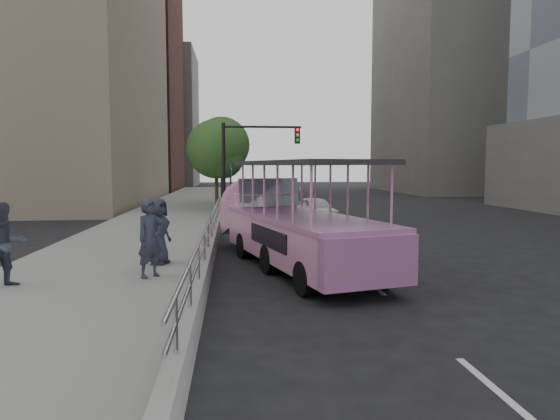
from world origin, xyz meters
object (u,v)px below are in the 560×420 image
Objects in this scene: street_tree_near at (218,151)px; car at (316,209)px; pedestrian_mid at (5,245)px; parking_sign at (231,189)px; pedestrian_near at (150,239)px; duck_boat at (289,226)px; street_tree_far at (223,147)px; pedestrian_far at (158,231)px; traffic_signal at (246,155)px.

car is at bearing -33.95° from street_tree_near.
parking_sign reaches higher than pedestrian_mid.
pedestrian_near is 11.45m from parking_sign.
duck_boat is 2.50× the size of car.
street_tree_near is 0.89× the size of street_tree_far.
duck_boat is 5.15× the size of pedestrian_near.
duck_boat is at bearing -78.34° from parking_sign.
parking_sign is at bearing -156.70° from car.
pedestrian_far is 0.58× the size of parking_sign.
pedestrian_near is 0.36× the size of traffic_signal.
pedestrian_far is at bearing -163.06° from duck_boat.
pedestrian_far is 16.61m from street_tree_near.
car is at bearing 11.77° from pedestrian_mid.
pedestrian_mid is at bearing 145.71° from pedestrian_near.
traffic_signal is 0.81× the size of street_tree_far.
car is 0.73× the size of traffic_signal.
street_tree_near reaches higher than pedestrian_far.
street_tree_near reaches higher than pedestrian_mid.
pedestrian_far is at bearing -101.85° from traffic_signal.
parking_sign is at bearing -87.40° from street_tree_far.
parking_sign is (1.85, 11.28, 0.66)m from pedestrian_near.
pedestrian_mid is at bearing -152.40° from duck_boat.
car is 0.67× the size of street_tree_near.
duck_boat is at bearing -18.97° from pedestrian_mid.
street_tree_far is at bearing 92.60° from parking_sign.
parking_sign is (4.82, 11.97, 0.66)m from pedestrian_mid.
pedestrian_far is at bearing -128.33° from car.
parking_sign is 0.59× the size of traffic_signal.
street_tree_far is at bearing 98.43° from traffic_signal.
pedestrian_far is at bearing 44.14° from pedestrian_near.
street_tree_far is (-0.58, 12.73, 2.42)m from parking_sign.
parking_sign is 7.04m from street_tree_near.
duck_boat is 8.74m from parking_sign.
duck_boat is 1.83× the size of traffic_signal.
car is at bearing 35.05° from parking_sign.
car is 0.59× the size of street_tree_far.
street_tree_far is (1.28, 24.01, 3.08)m from pedestrian_near.
parking_sign is 3.76m from traffic_signal.
pedestrian_near is at bearing -100.39° from traffic_signal.
pedestrian_near is 1.64m from pedestrian_far.
pedestrian_near is 0.61× the size of parking_sign.
duck_boat is 12.02m from car.
street_tree_near is at bearing 18.16° from pedestrian_far.
street_tree_far reaches higher than street_tree_near.
pedestrian_mid is at bearing -99.75° from street_tree_far.
parking_sign is at bearing -83.40° from street_tree_near.
traffic_signal is (-3.69, 0.13, 2.85)m from car.
pedestrian_near and pedestrian_mid have the same top height.
duck_boat reaches higher than pedestrian_near.
pedestrian_far is 0.34× the size of traffic_signal.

